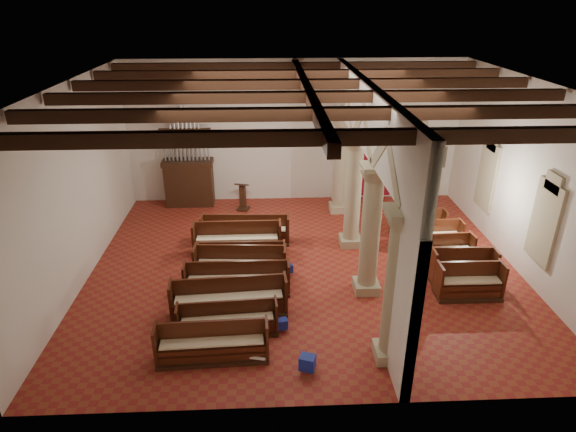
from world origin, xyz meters
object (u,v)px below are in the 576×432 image
Objects in this scene: processional_banner at (436,183)px; nave_pew_0 at (213,348)px; pipe_organ at (189,174)px; lectern at (243,198)px; aisle_pew_0 at (469,286)px.

processional_banner is 0.94× the size of nave_pew_0.
processional_banner is (10.69, -0.04, -0.54)m from pipe_organ.
processional_banner is at bearing 20.72° from lectern.
processional_banner reaches higher than lectern.
pipe_organ is 2.54m from lectern.
processional_banner is 1.35× the size of aisle_pew_0.
lectern reaches higher than aisle_pew_0.
nave_pew_0 is at bearing -79.12° from pipe_organ.
lectern is at bearing -17.30° from pipe_organ.
pipe_organ is at bearing 141.54° from aisle_pew_0.
nave_pew_0 is 7.77m from aisle_pew_0.
aisle_pew_0 reaches higher than nave_pew_0.
lectern is 0.45× the size of nave_pew_0.
lectern is 8.44m from processional_banner.
lectern is at bearing 136.38° from aisle_pew_0.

